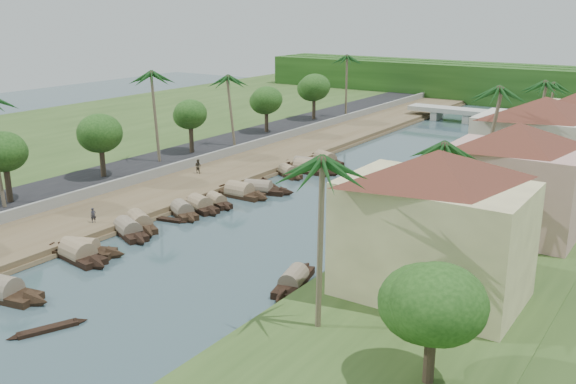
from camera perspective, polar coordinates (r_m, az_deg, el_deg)
The scene contains 46 objects.
ground at distance 56.71m, azimuth -5.04°, elevation -4.84°, with size 220.00×220.00×0.00m, color #374C52.
left_bank at distance 81.03m, azimuth -5.09°, elevation 1.95°, with size 10.00×180.00×0.80m, color brown.
right_bank at distance 65.79m, azimuth 19.49°, elevation -2.17°, with size 16.00×180.00×1.20m, color #2E461C.
road at distance 86.40m, azimuth -9.51°, elevation 2.90°, with size 8.00×180.00×1.40m, color black.
retaining_wall at distance 83.44m, azimuth -7.36°, elevation 2.97°, with size 0.40×180.00×1.10m, color gray.
far_left_fill at distance 106.00m, azimuth -20.10°, elevation 4.59°, with size 45.00×220.00×1.35m, color #2E461C.
treeline at distance 145.90m, azimuth 20.51°, elevation 8.84°, with size 120.00×14.00×8.00m.
bridge at distance 119.37m, azimuth 17.15°, elevation 6.58°, with size 28.00×4.00×2.40m.
building_near at distance 43.93m, azimuth 12.81°, elevation -2.71°, with size 14.85×14.85×10.20m.
building_mid at distance 58.45m, azimuth 19.43°, elevation 1.23°, with size 14.11×14.11×9.70m.
building_far at distance 71.94m, azimuth 21.56°, elevation 3.93°, with size 15.59×15.59×10.20m.
sampan_1 at distance 56.49m, azimuth -18.16°, elevation -5.25°, with size 8.35×3.02×2.40m.
sampan_2 at distance 57.29m, azimuth -17.99°, elevation -4.94°, with size 8.37×4.81×2.21m.
sampan_3 at distance 61.04m, azimuth -14.03°, elevation -3.31°, with size 8.07×4.55×2.17m.
sampan_4 at distance 62.70m, azimuth -13.10°, elevation -2.72°, with size 7.84×5.07×2.25m.
sampan_5 at distance 66.96m, azimuth -7.86°, elevation -1.21°, with size 7.07×3.75×2.21m.
sampan_6 at distance 65.46m, azimuth -9.39°, elevation -1.69°, with size 6.79×4.48×2.07m.
sampan_7 at distance 68.31m, azimuth -6.37°, elevation -0.82°, with size 6.34×3.57×1.75m.
sampan_8 at distance 71.12m, azimuth -4.34°, elevation -0.05°, with size 8.04×2.24×2.45m.
sampan_9 at distance 72.31m, azimuth -2.68°, elevation 0.25°, with size 8.78×4.32×2.20m.
sampan_10 at distance 79.54m, azimuth -0.03°, elevation 1.75°, with size 6.72×4.43×1.93m.
sampan_11 at distance 81.18m, azimuth 1.73°, elevation 2.06°, with size 9.29×2.86×2.57m.
sampan_12 at distance 83.46m, azimuth 1.59°, elevation 2.44°, with size 8.80×3.00×2.08m.
sampan_13 at distance 86.18m, azimuth 3.32°, elevation 2.87°, with size 8.36×5.09×2.29m.
sampan_14 at distance 48.78m, azimuth 0.50°, elevation -7.88°, with size 3.30×7.98×1.94m.
sampan_15 at distance 60.36m, azimuth 8.25°, elevation -3.21°, with size 1.66×6.56×1.81m.
sampan_16 at distance 69.64m, azimuth 12.75°, elevation -0.79°, with size 3.24×7.85×1.93m.
canoe_0 at distance 45.42m, azimuth -20.55°, elevation -11.36°, with size 2.76×5.07×0.69m.
canoe_1 at distance 64.16m, azimuth -10.75°, elevation -2.43°, with size 4.77×1.77×0.76m.
canoe_2 at distance 75.36m, azimuth -1.72°, elevation 0.67°, with size 5.53×4.14×0.88m.
palm_0 at distance 37.03m, azimuth 2.92°, elevation 2.48°, with size 3.20×3.20×12.18m.
palm_1 at distance 50.95m, azimuth 13.06°, elevation 3.98°, with size 3.20×3.20×10.42m.
palm_2 at distance 65.96m, azimuth 17.48°, elevation 8.60°, with size 3.20×3.20×13.01m.
palm_3 at distance 81.45m, azimuth 21.45°, elevation 8.90°, with size 3.20×3.20×12.06m.
palm_5 at distance 80.97m, azimuth -11.84°, elevation 10.12°, with size 3.20×3.20×12.58m.
palm_6 at distance 89.13m, azimuth -5.02°, elevation 10.00°, with size 3.20×3.20×11.07m.
palm_7 at distance 97.31m, azimuth 22.28°, elevation 8.80°, with size 3.20×3.20×10.25m.
palm_8 at distance 113.16m, azimuth 5.28°, elevation 11.80°, with size 3.20×3.20×12.04m.
tree_1 at distance 68.98m, azimuth -23.91°, elevation 3.21°, with size 4.54×4.54×6.99m.
tree_2 at distance 75.89m, azimuth -16.35°, elevation 4.96°, with size 5.05×5.05×7.08m.
tree_3 at distance 86.16m, azimuth -8.68°, elevation 6.76°, with size 4.37×4.37×6.88m.
tree_4 at distance 99.47m, azimuth -1.94°, elevation 8.09°, with size 4.80×4.80×6.85m.
tree_5 at distance 111.03m, azimuth 2.34°, elevation 9.21°, with size 5.28×5.28×7.57m.
tree_7 at distance 34.04m, azimuth 12.77°, elevation -9.77°, with size 5.03×5.03×6.60m.
person_near at distance 62.59m, azimuth -16.92°, elevation -1.99°, with size 0.52×0.34×1.42m, color #292831.
person_far at distance 78.31m, azimuth -8.00°, elevation 2.30°, with size 0.84×0.65×1.72m, color #3A3428.
Camera 1 is at (33.35, -41.08, 20.39)m, focal length 40.00 mm.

